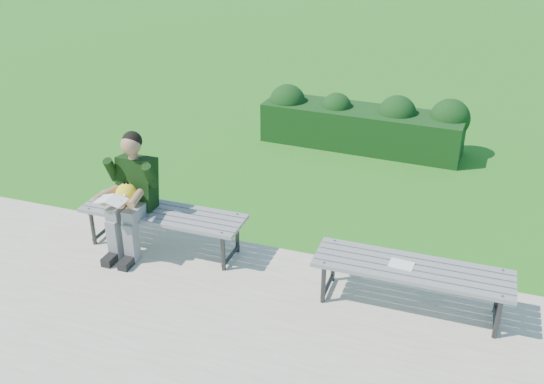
% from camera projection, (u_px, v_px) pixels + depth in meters
% --- Properties ---
extents(ground, '(80.00, 80.00, 0.00)m').
position_uv_depth(ground, '(302.00, 254.00, 6.60)').
color(ground, '#336B1C').
rests_on(ground, ground).
extents(walkway, '(30.00, 3.50, 0.02)m').
position_uv_depth(walkway, '(242.00, 358.00, 5.11)').
color(walkway, '#B6AD98').
rests_on(walkway, ground).
extents(hedge, '(3.11, 0.91, 0.86)m').
position_uv_depth(hedge, '(364.00, 123.00, 9.19)').
color(hedge, '#133D17').
rests_on(hedge, ground).
extents(bench_left, '(1.80, 0.50, 0.46)m').
position_uv_depth(bench_left, '(163.00, 216.00, 6.50)').
color(bench_left, gray).
rests_on(bench_left, walkway).
extents(bench_right, '(1.80, 0.50, 0.46)m').
position_uv_depth(bench_right, '(412.00, 272.00, 5.55)').
color(bench_right, gray).
rests_on(bench_right, walkway).
extents(seated_boy, '(0.56, 0.76, 1.31)m').
position_uv_depth(seated_boy, '(131.00, 191.00, 6.37)').
color(seated_boy, gray).
rests_on(seated_boy, walkway).
extents(paper_sheet, '(0.23, 0.18, 0.01)m').
position_uv_depth(paper_sheet, '(401.00, 265.00, 5.55)').
color(paper_sheet, white).
rests_on(paper_sheet, bench_right).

